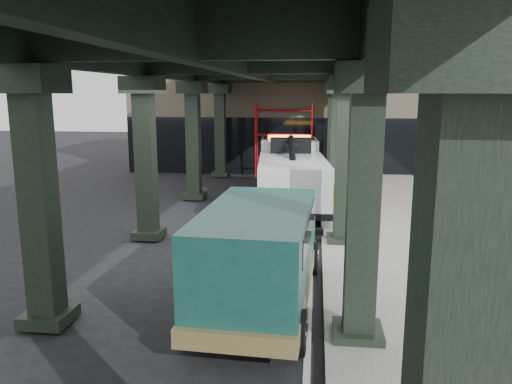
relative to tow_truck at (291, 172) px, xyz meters
The scene contains 8 objects.
ground 7.55m from the tow_truck, 95.85° to the right, with size 90.00×90.00×0.00m, color black.
sidewalk 6.69m from the tow_truck, 55.19° to the right, with size 5.00×40.00×0.15m, color gray.
lane_stripe 5.64m from the tow_truck, 80.06° to the right, with size 0.12×38.00×0.01m, color silver.
viaduct 6.85m from the tow_truck, 102.12° to the right, with size 7.40×32.00×6.40m.
building 12.94m from the tow_truck, 84.37° to the left, with size 22.00×10.00×8.00m, color #C6B793.
scaffolding 7.33m from the tow_truck, 95.95° to the left, with size 3.08×0.88×4.00m.
tow_truck is the anchor object (origin of this frame).
towed_van 10.09m from the tow_truck, 90.61° to the right, with size 2.48×5.68×2.26m.
Camera 1 is at (1.77, -12.62, 4.50)m, focal length 35.00 mm.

